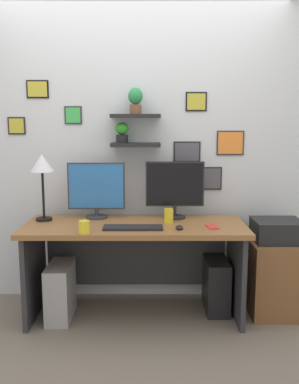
% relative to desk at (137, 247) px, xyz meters
% --- Properties ---
extents(ground_plane, '(8.00, 8.00, 0.00)m').
position_rel_desk_xyz_m(ground_plane, '(0.00, -0.06, -0.54)').
color(ground_plane, '#70665B').
extents(back_wall_assembly, '(4.40, 0.24, 2.70)m').
position_rel_desk_xyz_m(back_wall_assembly, '(0.00, 0.38, 0.81)').
color(back_wall_assembly, silver).
rests_on(back_wall_assembly, ground).
extents(desk, '(1.72, 0.68, 0.75)m').
position_rel_desk_xyz_m(desk, '(0.00, 0.00, 0.00)').
color(desk, brown).
rests_on(desk, ground).
extents(monitor_left, '(0.47, 0.18, 0.46)m').
position_rel_desk_xyz_m(monitor_left, '(-0.32, 0.16, 0.44)').
color(monitor_left, '#2D2D33').
rests_on(monitor_left, desk).
extents(monitor_right, '(0.48, 0.18, 0.46)m').
position_rel_desk_xyz_m(monitor_right, '(0.32, 0.16, 0.46)').
color(monitor_right, black).
rests_on(monitor_right, desk).
extents(keyboard, '(0.44, 0.14, 0.02)m').
position_rel_desk_xyz_m(keyboard, '(-0.01, -0.21, 0.22)').
color(keyboard, black).
rests_on(keyboard, desk).
extents(computer_mouse, '(0.06, 0.09, 0.03)m').
position_rel_desk_xyz_m(computer_mouse, '(0.33, -0.22, 0.22)').
color(computer_mouse, black).
rests_on(computer_mouse, desk).
extents(desk_lamp, '(0.19, 0.19, 0.53)m').
position_rel_desk_xyz_m(desk_lamp, '(-0.73, 0.07, 0.63)').
color(desk_lamp, black).
rests_on(desk_lamp, desk).
extents(cell_phone, '(0.09, 0.15, 0.01)m').
position_rel_desk_xyz_m(cell_phone, '(0.58, -0.17, 0.21)').
color(cell_phone, red).
rests_on(cell_phone, desk).
extents(coffee_mug, '(0.08, 0.08, 0.09)m').
position_rel_desk_xyz_m(coffee_mug, '(-0.35, -0.33, 0.25)').
color(coffee_mug, yellow).
rests_on(coffee_mug, desk).
extents(water_cup, '(0.07, 0.07, 0.11)m').
position_rel_desk_xyz_m(water_cup, '(0.27, -0.01, 0.26)').
color(water_cup, yellow).
rests_on(water_cup, desk).
extents(drawer_cabinet, '(0.44, 0.50, 0.59)m').
position_rel_desk_xyz_m(drawer_cabinet, '(1.14, 0.02, -0.25)').
color(drawer_cabinet, brown).
rests_on(drawer_cabinet, ground).
extents(printer, '(0.38, 0.34, 0.17)m').
position_rel_desk_xyz_m(printer, '(1.14, 0.02, 0.13)').
color(printer, black).
rests_on(printer, drawer_cabinet).
extents(computer_tower_left, '(0.18, 0.40, 0.44)m').
position_rel_desk_xyz_m(computer_tower_left, '(-0.59, -0.10, -0.32)').
color(computer_tower_left, '#99999E').
rests_on(computer_tower_left, ground).
extents(computer_tower_right, '(0.18, 0.40, 0.43)m').
position_rel_desk_xyz_m(computer_tower_right, '(0.66, 0.05, -0.33)').
color(computer_tower_right, black).
rests_on(computer_tower_right, ground).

